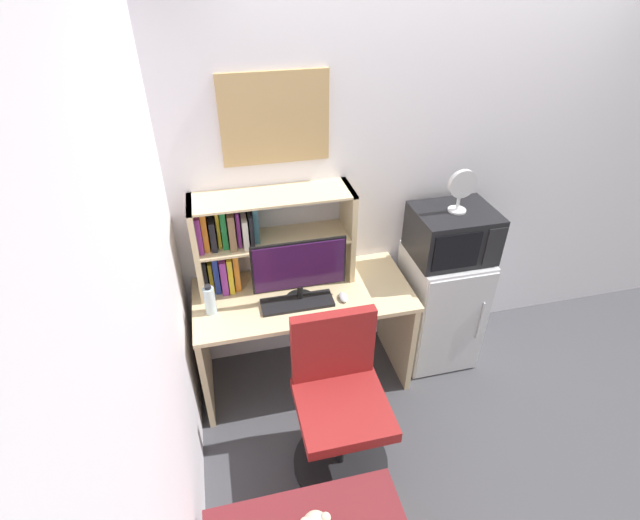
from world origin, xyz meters
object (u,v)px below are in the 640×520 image
object	(u,v)px
monitor	(299,269)
water_bottle	(210,300)
microwave	(452,233)
desk_fan	(462,188)
mini_fridge	(439,306)
keyboard	(297,303)
desk_chair	(339,408)
wall_corkboard	(275,119)
hutch_bookshelf	(247,238)
computer_mouse	(343,297)

from	to	relation	value
monitor	water_bottle	world-z (taller)	monitor
microwave	desk_fan	size ratio (longest dim) A/B	1.82
mini_fridge	monitor	bearing A→B (deg)	-174.93
keyboard	desk_chair	xyz separation A→B (m)	(0.12, -0.55, -0.33)
monitor	desk_fan	distance (m)	1.07
microwave	desk_fan	xyz separation A→B (m)	(0.00, -0.01, 0.31)
monitor	wall_corkboard	world-z (taller)	wall_corkboard
water_bottle	desk_chair	xyz separation A→B (m)	(0.62, -0.59, -0.41)
hutch_bookshelf	water_bottle	size ratio (longest dim) A/B	4.88
water_bottle	hutch_bookshelf	bearing A→B (deg)	42.49
hutch_bookshelf	desk_chair	bearing A→B (deg)	-66.56
computer_mouse	water_bottle	size ratio (longest dim) A/B	0.49
monitor	mini_fridge	world-z (taller)	monitor
hutch_bookshelf	wall_corkboard	xyz separation A→B (m)	(0.22, 0.12, 0.66)
computer_mouse	mini_fridge	world-z (taller)	mini_fridge
keyboard	desk_chair	bearing A→B (deg)	-77.76
hutch_bookshelf	mini_fridge	size ratio (longest dim) A/B	1.11
desk_fan	desk_chair	distance (m)	1.45
water_bottle	desk_chair	size ratio (longest dim) A/B	0.20
monitor	wall_corkboard	xyz separation A→B (m)	(-0.04, 0.36, 0.76)
hutch_bookshelf	microwave	world-z (taller)	hutch_bookshelf
hutch_bookshelf	desk_fan	bearing A→B (deg)	-7.30
keyboard	computer_mouse	size ratio (longest dim) A/B	4.51
mini_fridge	wall_corkboard	size ratio (longest dim) A/B	1.43
hutch_bookshelf	computer_mouse	size ratio (longest dim) A/B	9.98
hutch_bookshelf	water_bottle	xyz separation A→B (m)	(-0.26, -0.24, -0.24)
computer_mouse	desk_fan	bearing A→B (deg)	10.56
hutch_bookshelf	microwave	distance (m)	1.27
monitor	desk_fan	world-z (taller)	desk_fan
desk_fan	keyboard	bearing A→B (deg)	-173.36
computer_mouse	desk_chair	xyz separation A→B (m)	(-0.16, -0.53, -0.33)
keyboard	wall_corkboard	distance (m)	1.06
keyboard	wall_corkboard	size ratio (longest dim) A/B	0.71
keyboard	desk_fan	distance (m)	1.18
computer_mouse	desk_fan	size ratio (longest dim) A/B	0.35
desk_fan	computer_mouse	bearing A→B (deg)	-169.44
hutch_bookshelf	keyboard	distance (m)	0.49
keyboard	desk_fan	bearing A→B (deg)	6.64
water_bottle	desk_fan	xyz separation A→B (m)	(1.53, 0.08, 0.50)
desk_fan	monitor	bearing A→B (deg)	-175.10
hutch_bookshelf	computer_mouse	world-z (taller)	hutch_bookshelf
computer_mouse	wall_corkboard	world-z (taller)	wall_corkboard
hutch_bookshelf	mini_fridge	world-z (taller)	hutch_bookshelf
computer_mouse	wall_corkboard	bearing A→B (deg)	125.68
wall_corkboard	keyboard	bearing A→B (deg)	-87.21
mini_fridge	microwave	world-z (taller)	microwave
computer_mouse	mini_fridge	distance (m)	0.82
computer_mouse	desk_chair	size ratio (longest dim) A/B	0.10
computer_mouse	water_bottle	bearing A→B (deg)	175.41
mini_fridge	desk_chair	size ratio (longest dim) A/B	0.89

